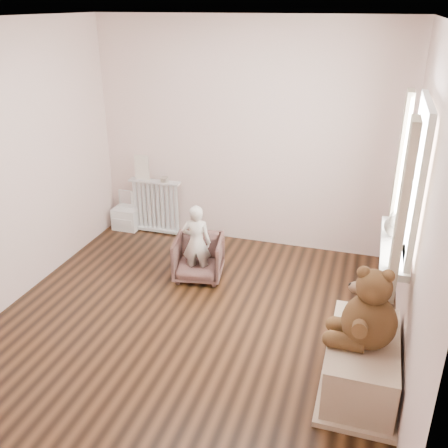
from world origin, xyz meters
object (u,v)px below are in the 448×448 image
(child, at_px, (196,243))
(radiator, at_px, (156,203))
(armchair, at_px, (199,258))
(toy_bench, at_px, (361,365))
(toy_vanity, at_px, (126,209))
(teddy_bear, at_px, (370,318))
(plush_cat, at_px, (395,225))

(child, bearing_deg, radiator, -57.71)
(armchair, distance_m, toy_bench, 2.12)
(toy_bench, bearing_deg, toy_vanity, 145.51)
(armchair, relative_size, teddy_bear, 0.82)
(plush_cat, bearing_deg, toy_bench, -98.46)
(toy_vanity, relative_size, child, 0.62)
(radiator, bearing_deg, teddy_bear, -39.56)
(child, bearing_deg, toy_vanity, -46.24)
(plush_cat, bearing_deg, radiator, 156.37)
(teddy_bear, height_order, plush_cat, plush_cat)
(toy_bench, height_order, teddy_bear, teddy_bear)
(radiator, distance_m, child, 1.34)
(toy_vanity, xyz_separation_m, teddy_bear, (3.08, -2.17, 0.40))
(toy_vanity, bearing_deg, toy_bench, -34.49)
(radiator, distance_m, toy_bench, 3.42)
(radiator, height_order, teddy_bear, teddy_bear)
(armchair, height_order, teddy_bear, teddy_bear)
(plush_cat, bearing_deg, teddy_bear, -97.32)
(armchair, relative_size, toy_bench, 0.54)
(toy_vanity, height_order, plush_cat, plush_cat)
(radiator, distance_m, plush_cat, 3.12)
(radiator, height_order, toy_bench, radiator)
(toy_vanity, bearing_deg, radiator, 4.14)
(child, height_order, plush_cat, plush_cat)
(plush_cat, bearing_deg, toy_vanity, 159.66)
(toy_bench, bearing_deg, child, 146.47)
(radiator, xyz_separation_m, toy_bench, (2.66, -2.14, -0.19))
(child, xyz_separation_m, teddy_bear, (1.75, -1.22, 0.24))
(radiator, distance_m, armchair, 1.31)
(armchair, bearing_deg, radiator, 123.78)
(toy_bench, bearing_deg, plush_cat, 81.01)
(toy_vanity, bearing_deg, teddy_bear, -35.19)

